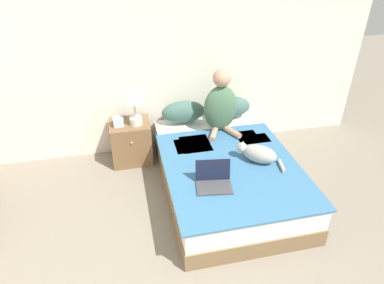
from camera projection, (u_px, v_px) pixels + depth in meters
The scene contains 10 objects.
wall_back at pixel (151, 56), 4.10m from camera, with size 5.70×0.05×2.55m.
bed at pixel (226, 173), 3.86m from camera, with size 1.40×2.06×0.45m.
pillow_near at pixel (183, 112), 4.34m from camera, with size 0.55×0.25×0.28m.
pillow_far at pixel (229, 107), 4.45m from camera, with size 0.55×0.25×0.28m.
person_sitting at pixel (221, 105), 4.07m from camera, with size 0.41×0.40×0.78m.
cat_tabby at pixel (258, 153), 3.62m from camera, with size 0.44×0.44×0.19m.
laptop_open at pixel (214, 181), 3.30m from camera, with size 0.37×0.31×0.23m.
nightstand at pixel (131, 142), 4.33m from camera, with size 0.49×0.43×0.54m.
table_lamp at pixel (134, 99), 3.99m from camera, with size 0.26×0.26×0.48m.
tissue_box at pixel (118, 121), 4.11m from camera, with size 0.12×0.12×0.14m.
Camera 1 is at (-0.39, -0.47, 2.57)m, focal length 32.00 mm.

